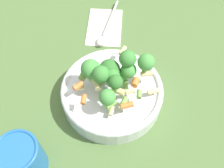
% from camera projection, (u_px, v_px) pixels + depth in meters
% --- Properties ---
extents(ground_plane, '(3.00, 3.00, 0.00)m').
position_uv_depth(ground_plane, '(112.00, 98.00, 0.62)').
color(ground_plane, '#4C6B38').
extents(bowl, '(0.23, 0.23, 0.05)m').
position_uv_depth(bowl, '(112.00, 93.00, 0.60)').
color(bowl, silver).
rests_on(bowl, ground_plane).
extents(pasta_salad, '(0.18, 0.18, 0.08)m').
position_uv_depth(pasta_salad, '(114.00, 74.00, 0.55)').
color(pasta_salad, '#8CB766').
rests_on(pasta_salad, bowl).
extents(cup, '(0.08, 0.08, 0.09)m').
position_uv_depth(cup, '(22.00, 158.00, 0.49)').
color(cup, '#2366B2').
rests_on(cup, ground_plane).
extents(napkin, '(0.13, 0.17, 0.01)m').
position_uv_depth(napkin, '(105.00, 27.00, 0.75)').
color(napkin, white).
rests_on(napkin, ground_plane).
extents(spoon, '(0.03, 0.19, 0.01)m').
position_uv_depth(spoon, '(106.00, 30.00, 0.73)').
color(spoon, silver).
rests_on(spoon, napkin).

